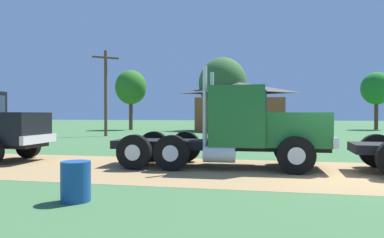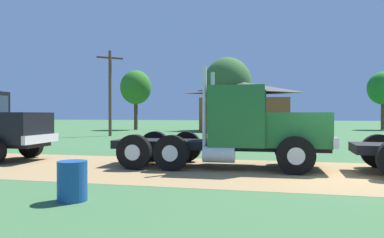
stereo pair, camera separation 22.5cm
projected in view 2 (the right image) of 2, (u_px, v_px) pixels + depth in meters
The scene contains 9 objects.
ground_plane at pixel (338, 175), 10.58m from camera, with size 200.00×200.00×0.00m, color #3C683B.
dirt_track at pixel (338, 175), 10.58m from camera, with size 120.00×5.72×0.01m, color #9C7C50.
truck_foreground_white at pixel (244, 129), 11.99m from camera, with size 7.35×2.72×3.35m.
steel_barrel at pixel (72, 181), 7.39m from camera, with size 0.61×0.61×0.83m, color #19478C.
shed_building at pixel (243, 107), 38.77m from camera, with size 10.14×7.70×5.34m.
utility_pole_near at pixel (110, 90), 29.82m from camera, with size 1.79×1.51×7.14m.
tree_left at pixel (136, 88), 42.04m from camera, with size 3.65×3.65×7.03m.
tree_mid at pixel (227, 84), 40.96m from camera, with size 5.52×5.52×8.38m.
tree_right at pixel (383, 88), 42.14m from camera, with size 3.54×3.54×6.88m.
Camera 2 is at (-1.90, -11.26, 1.79)m, focal length 33.34 mm.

